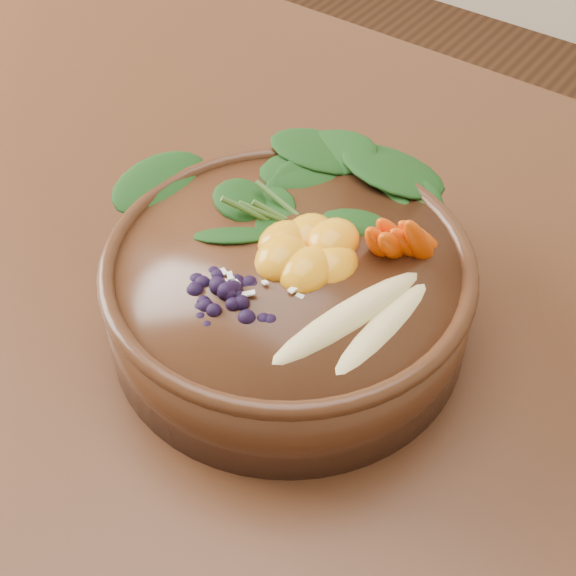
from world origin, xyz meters
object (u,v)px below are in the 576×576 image
Objects in this scene: dining_table at (140,243)px; stoneware_bowl at (288,296)px; carrot_cluster at (414,214)px; banana_halves at (367,308)px; kale_heap at (311,179)px; mandarin_cluster at (308,237)px; blueberry_pile at (225,279)px.

stoneware_bowl reaches higher than dining_table.
banana_halves is (0.01, -0.09, -0.03)m from carrot_cluster.
kale_heap is 0.07m from mandarin_cluster.
stoneware_bowl is at bearing -123.69° from carrot_cluster.
dining_table is 9.26× the size of banana_halves.
kale_heap is (-0.03, 0.08, 0.07)m from stoneware_bowl.
mandarin_cluster is at bearing -56.94° from kale_heap.
mandarin_cluster is (-0.07, -0.05, -0.03)m from carrot_cluster.
banana_halves is (0.36, -0.09, 0.19)m from dining_table.
dining_table is 0.41m from carrot_cluster.
kale_heap reaches higher than dining_table.
kale_heap is at bearing 1.24° from dining_table.
blueberry_pile is at bearing -141.51° from banana_halves.
carrot_cluster is 0.87× the size of mandarin_cluster.
kale_heap is 1.42× the size of blueberry_pile.
mandarin_cluster is (0.04, -0.06, -0.01)m from kale_heap.
blueberry_pile reaches higher than dining_table.
mandarin_cluster is at bearing -129.81° from carrot_cluster.
kale_heap is (0.24, 0.01, 0.20)m from dining_table.
dining_table is 15.84× the size of mandarin_cluster.
carrot_cluster is at bearing -4.65° from kale_heap.
stoneware_bowl is at bearing -14.74° from dining_table.
carrot_cluster reaches higher than blueberry_pile.
blueberry_pile reaches higher than banana_halves.
banana_halves is 0.09m from mandarin_cluster.
dining_table is 0.31m from kale_heap.
mandarin_cluster is at bearing 170.25° from banana_halves.
mandarin_cluster reaches higher than dining_table.
kale_heap is 0.14m from blueberry_pile.
kale_heap reaches higher than blueberry_pile.
mandarin_cluster reaches higher than stoneware_bowl.
stoneware_bowl is at bearing 77.70° from blueberry_pile.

